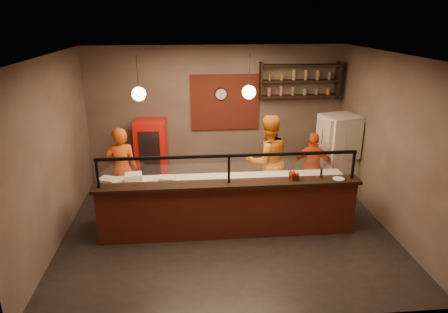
{
  "coord_description": "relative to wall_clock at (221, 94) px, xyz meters",
  "views": [
    {
      "loc": [
        -0.67,
        -6.68,
        3.82
      ],
      "look_at": [
        -0.03,
        0.3,
        1.33
      ],
      "focal_mm": 32.0,
      "sensor_mm": 36.0,
      "label": 1
    }
  ],
  "objects": [
    {
      "name": "wall_right",
      "position": [
        2.9,
        -2.46,
        -0.5
      ],
      "size": [
        0.0,
        5.0,
        5.0
      ],
      "primitive_type": "plane",
      "rotation": [
        1.57,
        0.0,
        -1.57
      ],
      "color": "#776757",
      "rests_on": "floor"
    },
    {
      "name": "pendant_right",
      "position": [
        0.3,
        -2.26,
        0.45
      ],
      "size": [
        0.24,
        0.24,
        0.77
      ],
      "color": "black",
      "rests_on": "ceiling"
    },
    {
      "name": "cook_mid",
      "position": [
        0.83,
        -1.52,
        -1.13
      ],
      "size": [
        1.09,
        0.93,
        1.95
      ],
      "primitive_type": "imported",
      "rotation": [
        0.0,
        0.0,
        3.37
      ],
      "color": "#C86D12",
      "rests_on": "floor"
    },
    {
      "name": "wall_shelving",
      "position": [
        1.8,
        -0.14,
        0.3
      ],
      "size": [
        1.84,
        0.28,
        0.85
      ],
      "color": "black",
      "rests_on": "wall_back"
    },
    {
      "name": "cook_left",
      "position": [
        -2.15,
        -1.45,
        -1.23
      ],
      "size": [
        0.71,
        0.53,
        1.75
      ],
      "primitive_type": "imported",
      "rotation": [
        0.0,
        0.0,
        3.33
      ],
      "color": "#CD4813",
      "rests_on": "floor"
    },
    {
      "name": "worktop",
      "position": [
        -0.1,
        -2.26,
        -1.23
      ],
      "size": [
        4.6,
        0.75,
        0.05
      ],
      "primitive_type": "cube",
      "color": "silver",
      "rests_on": "worktop_cabinet"
    },
    {
      "name": "red_cooler",
      "position": [
        -1.64,
        -0.31,
        -1.3
      ],
      "size": [
        0.73,
        0.67,
        1.59
      ],
      "primitive_type": "cube",
      "rotation": [
        0.0,
        0.0,
        -0.07
      ],
      "color": "red",
      "rests_on": "floor"
    },
    {
      "name": "small_plate",
      "position": [
        1.87,
        -2.78,
        -1.03
      ],
      "size": [
        0.25,
        0.25,
        0.01
      ],
      "primitive_type": "cylinder",
      "rotation": [
        0.0,
        0.0,
        0.25
      ],
      "color": "silver",
      "rests_on": "counter_ledge"
    },
    {
      "name": "service_counter",
      "position": [
        -0.1,
        -2.76,
        -1.6
      ],
      "size": [
        4.6,
        0.25,
        1.0
      ],
      "primitive_type": "cube",
      "color": "maroon",
      "rests_on": "floor"
    },
    {
      "name": "counter_ledge",
      "position": [
        -0.1,
        -2.76,
        -1.07
      ],
      "size": [
        4.7,
        0.37,
        0.06
      ],
      "primitive_type": "cube",
      "color": "black",
      "rests_on": "service_counter"
    },
    {
      "name": "prep_tub_a",
      "position": [
        -1.18,
        -2.35,
        -1.13
      ],
      "size": [
        0.32,
        0.28,
        0.14
      ],
      "primitive_type": "cube",
      "rotation": [
        0.0,
        0.0,
        -0.24
      ],
      "color": "silver",
      "rests_on": "worktop"
    },
    {
      "name": "prep_tub_c",
      "position": [
        -2.25,
        -2.35,
        -1.12
      ],
      "size": [
        0.37,
        0.34,
        0.15
      ],
      "primitive_type": "cube",
      "rotation": [
        0.0,
        0.0,
        -0.37
      ],
      "color": "silver",
      "rests_on": "worktop"
    },
    {
      "name": "fridge",
      "position": [
        2.5,
        -1.07,
        -1.2
      ],
      "size": [
        0.9,
        0.87,
        1.8
      ],
      "primitive_type": "cube",
      "rotation": [
        0.0,
        0.0,
        0.26
      ],
      "color": "beige",
      "rests_on": "floor"
    },
    {
      "name": "condiment_caddy",
      "position": [
        1.07,
        -2.72,
        -0.99
      ],
      "size": [
        0.18,
        0.15,
        0.09
      ],
      "primitive_type": "cube",
      "rotation": [
        0.0,
        0.0,
        -0.14
      ],
      "color": "black",
      "rests_on": "counter_ledge"
    },
    {
      "name": "worktop_cabinet",
      "position": [
        -0.1,
        -2.26,
        -1.68
      ],
      "size": [
        4.6,
        0.75,
        0.85
      ],
      "primitive_type": "cube",
      "color": "gray",
      "rests_on": "floor"
    },
    {
      "name": "sneeze_guard",
      "position": [
        -0.1,
        -2.76,
        -0.73
      ],
      "size": [
        4.5,
        0.05,
        0.52
      ],
      "color": "white",
      "rests_on": "counter_ledge"
    },
    {
      "name": "prep_tub_b",
      "position": [
        -1.82,
        -2.18,
        -1.12
      ],
      "size": [
        0.34,
        0.29,
        0.16
      ],
      "primitive_type": "cube",
      "rotation": [
        0.0,
        0.0,
        0.14
      ],
      "color": "white",
      "rests_on": "worktop"
    },
    {
      "name": "rolling_pin",
      "position": [
        -1.01,
        -2.34,
        -1.17
      ],
      "size": [
        0.38,
        0.1,
        0.06
      ],
      "primitive_type": "cylinder",
      "rotation": [
        0.0,
        1.57,
        0.09
      ],
      "color": "yellow",
      "rests_on": "worktop"
    },
    {
      "name": "ceiling",
      "position": [
        -0.1,
        -2.46,
        1.1
      ],
      "size": [
        6.0,
        6.0,
        0.0
      ],
      "primitive_type": "plane",
      "rotation": [
        3.14,
        0.0,
        0.0
      ],
      "color": "#332D28",
      "rests_on": "wall_back"
    },
    {
      "name": "pizza_dough",
      "position": [
        0.02,
        -2.34,
        -1.19
      ],
      "size": [
        0.55,
        0.55,
        0.01
      ],
      "primitive_type": "cylinder",
      "rotation": [
        0.0,
        0.0,
        0.11
      ],
      "color": "#F0E3CB",
      "rests_on": "worktop"
    },
    {
      "name": "wall_clock",
      "position": [
        0.0,
        0.0,
        0.0
      ],
      "size": [
        0.3,
        0.04,
        0.3
      ],
      "primitive_type": "cylinder",
      "rotation": [
        1.57,
        0.0,
        0.0
      ],
      "color": "black",
      "rests_on": "wall_back"
    },
    {
      "name": "wall_front",
      "position": [
        -0.1,
        -4.96,
        -0.5
      ],
      "size": [
        6.0,
        0.0,
        6.0
      ],
      "primitive_type": "plane",
      "rotation": [
        -1.57,
        0.0,
        0.0
      ],
      "color": "#776757",
      "rests_on": "floor"
    },
    {
      "name": "brick_patch",
      "position": [
        0.1,
        0.01,
        -0.2
      ],
      "size": [
        1.6,
        0.04,
        1.3
      ],
      "primitive_type": "cube",
      "color": "maroon",
      "rests_on": "wall_back"
    },
    {
      "name": "wall_left",
      "position": [
        -3.1,
        -2.46,
        -0.5
      ],
      "size": [
        0.0,
        5.0,
        5.0
      ],
      "primitive_type": "plane",
      "rotation": [
        1.57,
        0.0,
        1.57
      ],
      "color": "#776757",
      "rests_on": "floor"
    },
    {
      "name": "cook_right",
      "position": [
        1.85,
        -1.37,
        -1.35
      ],
      "size": [
        0.95,
        0.61,
        1.51
      ],
      "primitive_type": "imported",
      "rotation": [
        0.0,
        0.0,
        2.84
      ],
      "color": "#DD4F14",
      "rests_on": "floor"
    },
    {
      "name": "pepper_mill",
      "position": [
        1.58,
        -2.69,
        -0.95
      ],
      "size": [
        0.05,
        0.05,
        0.19
      ],
      "primitive_type": "cylinder",
      "rotation": [
        0.0,
        0.0,
        -0.11
      ],
      "color": "black",
      "rests_on": "counter_ledge"
    },
    {
      "name": "pendant_left",
      "position": [
        -1.6,
        -2.26,
        0.45
      ],
      "size": [
        0.24,
        0.24,
        0.77
      ],
      "color": "black",
      "rests_on": "ceiling"
    },
    {
      "name": "wall_back",
      "position": [
        -0.1,
        0.04,
        -0.5
      ],
      "size": [
        6.0,
        0.0,
        6.0
      ],
      "primitive_type": "plane",
      "rotation": [
        1.57,
        0.0,
        0.0
      ],
      "color": "#776757",
      "rests_on": "floor"
    },
    {
      "name": "floor",
      "position": [
        -0.1,
        -2.46,
        -2.1
      ],
      "size": [
        6.0,
        6.0,
        0.0
      ],
      "primitive_type": "plane",
      "color": "black",
      "rests_on": "ground"
    }
  ]
}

